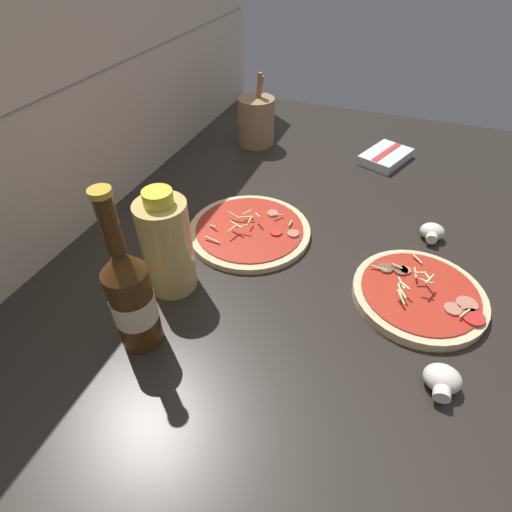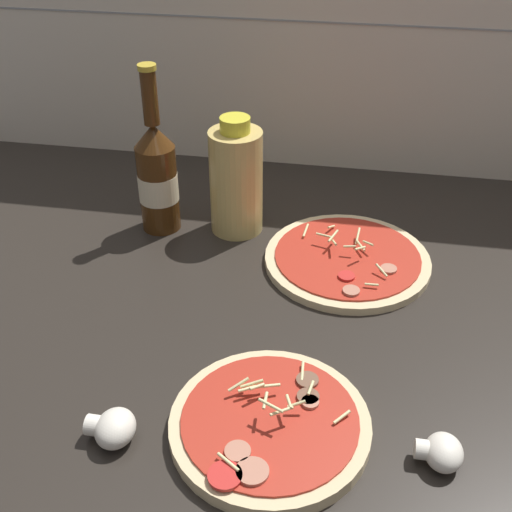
% 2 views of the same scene
% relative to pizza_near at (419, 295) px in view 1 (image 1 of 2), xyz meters
% --- Properties ---
extents(counter_slab, '(1.60, 0.90, 0.03)m').
position_rel_pizza_near_xyz_m(counter_slab, '(0.03, 0.22, -0.02)').
color(counter_slab, '#28231E').
rests_on(counter_slab, ground).
extents(tile_backsplash, '(1.60, 0.01, 0.60)m').
position_rel_pizza_near_xyz_m(tile_backsplash, '(0.03, 0.68, 0.26)').
color(tile_backsplash, beige).
rests_on(tile_backsplash, ground).
extents(pizza_near, '(0.23, 0.23, 0.05)m').
position_rel_pizza_near_xyz_m(pizza_near, '(0.00, 0.00, 0.00)').
color(pizza_near, beige).
rests_on(pizza_near, counter_slab).
extents(pizza_far, '(0.25, 0.25, 0.04)m').
position_rel_pizza_near_xyz_m(pizza_far, '(0.07, 0.34, -0.00)').
color(pizza_far, beige).
rests_on(pizza_far, counter_slab).
extents(beer_bottle, '(0.06, 0.06, 0.27)m').
position_rel_pizza_near_xyz_m(beer_bottle, '(-0.25, 0.40, 0.09)').
color(beer_bottle, '#47280F').
rests_on(beer_bottle, counter_slab).
extents(oil_bottle, '(0.09, 0.09, 0.20)m').
position_rel_pizza_near_xyz_m(oil_bottle, '(-0.12, 0.42, 0.08)').
color(oil_bottle, '#D6B766').
rests_on(oil_bottle, counter_slab).
extents(mushroom_left, '(0.05, 0.05, 0.04)m').
position_rel_pizza_near_xyz_m(mushroom_left, '(-0.17, -0.04, 0.01)').
color(mushroom_left, white).
rests_on(mushroom_left, counter_slab).
extents(mushroom_right, '(0.05, 0.05, 0.03)m').
position_rel_pizza_near_xyz_m(mushroom_right, '(0.18, -0.01, 0.01)').
color(mushroom_right, white).
rests_on(mushroom_right, counter_slab).
extents(utensil_crock, '(0.10, 0.10, 0.19)m').
position_rel_pizza_near_xyz_m(utensil_crock, '(0.47, 0.48, 0.06)').
color(utensil_crock, '#9E7A56').
rests_on(utensil_crock, counter_slab).
extents(dish_towel, '(0.17, 0.14, 0.03)m').
position_rel_pizza_near_xyz_m(dish_towel, '(0.50, 0.12, 0.00)').
color(dish_towel, silver).
rests_on(dish_towel, counter_slab).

